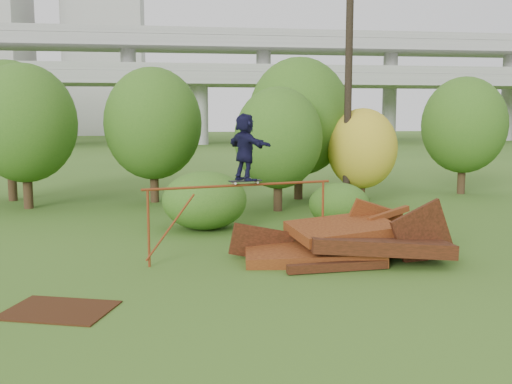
{
  "coord_description": "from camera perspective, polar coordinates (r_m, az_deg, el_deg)",
  "views": [
    {
      "loc": [
        -2.73,
        -12.08,
        3.49
      ],
      "look_at": [
        -0.8,
        2.0,
        1.6
      ],
      "focal_mm": 40.0,
      "sensor_mm": 36.0,
      "label": 1
    }
  ],
  "objects": [
    {
      "name": "tree_6",
      "position": [
        25.6,
        -23.5,
        6.73
      ],
      "size": [
        4.14,
        4.14,
        5.78
      ],
      "color": "black",
      "rests_on": "ground"
    },
    {
      "name": "tree_2",
      "position": [
        20.95,
        2.23,
        5.4
      ],
      "size": [
        3.24,
        3.24,
        4.57
      ],
      "color": "black",
      "rests_on": "ground"
    },
    {
      "name": "ground",
      "position": [
        12.87,
        4.79,
        -8.19
      ],
      "size": [
        240.0,
        240.0,
        0.0
      ],
      "primitive_type": "plane",
      "color": "#2D5116",
      "rests_on": "ground"
    },
    {
      "name": "shrub_left",
      "position": [
        17.71,
        -5.15,
        -0.84
      ],
      "size": [
        2.63,
        2.43,
        1.82
      ],
      "primitive_type": "ellipsoid",
      "color": "#1B4211",
      "rests_on": "ground"
    },
    {
      "name": "building_right",
      "position": [
        115.33,
        -14.73,
        12.55
      ],
      "size": [
        14.0,
        14.0,
        28.0
      ],
      "primitive_type": "cube",
      "color": "#9E9E99",
      "rests_on": "ground"
    },
    {
      "name": "tree_5",
      "position": [
        27.34,
        20.07,
        6.29
      ],
      "size": [
        3.74,
        3.74,
        5.26
      ],
      "color": "black",
      "rests_on": "ground"
    },
    {
      "name": "skater",
      "position": [
        13.9,
        -1.09,
        4.53
      ],
      "size": [
        1.17,
        1.56,
        1.64
      ],
      "primitive_type": "imported",
      "rotation": [
        0.0,
        0.0,
        2.09
      ],
      "color": "black",
      "rests_on": "skateboard"
    },
    {
      "name": "tree_4",
      "position": [
        23.03,
        10.58,
        4.28
      ],
      "size": [
        2.77,
        2.77,
        3.82
      ],
      "color": "black",
      "rests_on": "ground"
    },
    {
      "name": "skateboard",
      "position": [
        13.97,
        -1.08,
        1.11
      ],
      "size": [
        0.84,
        0.41,
        0.08
      ],
      "rotation": [
        0.0,
        0.0,
        0.25
      ],
      "color": "black",
      "rests_on": "grind_rail"
    },
    {
      "name": "scrap_pile",
      "position": [
        14.25,
        8.98,
        -5.08
      ],
      "size": [
        5.54,
        2.82,
        1.8
      ],
      "color": "#3E180B",
      "rests_on": "ground"
    },
    {
      "name": "grind_rail",
      "position": [
        13.99,
        -1.53,
        -0.78
      ],
      "size": [
        4.74,
        1.26,
        1.85
      ],
      "color": "maroon",
      "rests_on": "ground"
    },
    {
      "name": "tree_3",
      "position": [
        24.08,
        4.33,
        7.5
      ],
      "size": [
        4.28,
        4.28,
        5.93
      ],
      "color": "black",
      "rests_on": "ground"
    },
    {
      "name": "utility_pole",
      "position": [
        22.32,
        9.21,
        10.38
      ],
      "size": [
        1.4,
        0.28,
        9.09
      ],
      "color": "black",
      "rests_on": "ground"
    },
    {
      "name": "tree_0",
      "position": [
        23.18,
        -22.15,
        6.38
      ],
      "size": [
        3.88,
        3.88,
        5.47
      ],
      "color": "black",
      "rests_on": "ground"
    },
    {
      "name": "flat_plate",
      "position": [
        11.1,
        -19.1,
        -11.1
      ],
      "size": [
        2.18,
        1.84,
        0.03
      ],
      "primitive_type": "cube",
      "rotation": [
        0.0,
        0.0,
        -0.31
      ],
      "color": "#341A0B",
      "rests_on": "ground"
    },
    {
      "name": "shrub_right",
      "position": [
        18.49,
        8.3,
        -1.22
      ],
      "size": [
        1.95,
        1.79,
        1.38
      ],
      "primitive_type": "ellipsoid",
      "color": "#1B4211",
      "rests_on": "ground"
    },
    {
      "name": "tree_1",
      "position": [
        23.49,
        -10.26,
        6.73
      ],
      "size": [
        3.92,
        3.92,
        5.46
      ],
      "color": "black",
      "rests_on": "ground"
    },
    {
      "name": "freeway_overpass",
      "position": [
        75.36,
        -5.84,
        12.73
      ],
      "size": [
        160.0,
        15.0,
        13.7
      ],
      "color": "gray",
      "rests_on": "ground"
    }
  ]
}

